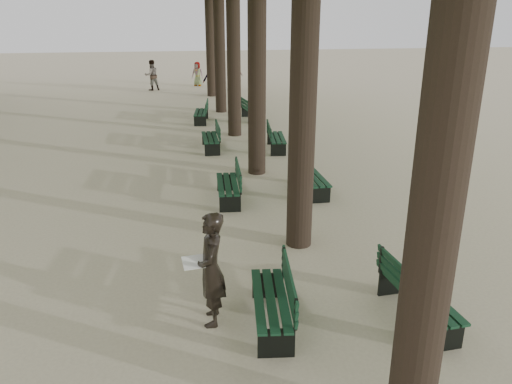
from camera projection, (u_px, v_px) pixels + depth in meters
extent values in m
plane|color=#C3B693|center=(251.00, 338.00, 7.37)|extent=(120.00, 120.00, 0.00)
cylinder|color=#33261C|center=(450.00, 105.00, 4.49)|extent=(0.52, 0.52, 7.50)
cylinder|color=#33261C|center=(304.00, 58.00, 9.13)|extent=(0.52, 0.52, 7.50)
cylinder|color=#33261C|center=(257.00, 43.00, 13.76)|extent=(0.52, 0.52, 7.50)
cylinder|color=#33261C|center=(233.00, 35.00, 18.40)|extent=(0.52, 0.52, 7.50)
cylinder|color=#33261C|center=(219.00, 31.00, 23.03)|extent=(0.52, 0.52, 7.50)
cylinder|color=#33261C|center=(210.00, 28.00, 27.67)|extent=(0.52, 0.52, 7.50)
cube|color=black|center=(270.00, 312.00, 7.63)|extent=(0.73, 1.85, 0.45)
cube|color=black|center=(270.00, 299.00, 7.55)|extent=(0.75, 1.85, 0.04)
cube|color=black|center=(289.00, 283.00, 7.47)|extent=(0.26, 1.79, 0.40)
cube|color=black|center=(228.00, 192.00, 12.70)|extent=(0.64, 1.83, 0.45)
cube|color=black|center=(227.00, 184.00, 12.63)|extent=(0.66, 1.83, 0.04)
cube|color=black|center=(238.00, 173.00, 12.56)|extent=(0.16, 1.80, 0.40)
cube|color=black|center=(210.00, 144.00, 17.43)|extent=(0.55, 1.81, 0.45)
cube|color=black|center=(210.00, 137.00, 17.36)|extent=(0.57, 1.81, 0.04)
cube|color=black|center=(218.00, 130.00, 17.31)|extent=(0.07, 1.80, 0.40)
cube|color=black|center=(201.00, 117.00, 21.85)|extent=(0.75, 1.85, 0.45)
cube|color=black|center=(201.00, 112.00, 21.78)|extent=(0.77, 1.86, 0.04)
cube|color=black|center=(207.00, 106.00, 21.70)|extent=(0.27, 1.79, 0.40)
cube|color=black|center=(418.00, 307.00, 7.75)|extent=(0.63, 1.83, 0.45)
cube|color=black|center=(420.00, 294.00, 7.68)|extent=(0.65, 1.83, 0.04)
cube|color=black|center=(405.00, 281.00, 7.52)|extent=(0.16, 1.80, 0.40)
cube|color=black|center=(312.00, 185.00, 13.28)|extent=(0.52, 1.80, 0.45)
cube|color=black|center=(313.00, 177.00, 13.20)|extent=(0.54, 1.80, 0.04)
cube|color=black|center=(303.00, 167.00, 13.07)|extent=(0.04, 1.80, 0.40)
cube|color=black|center=(277.00, 144.00, 17.44)|extent=(0.74, 1.85, 0.45)
cube|color=black|center=(277.00, 137.00, 17.36)|extent=(0.76, 1.85, 0.04)
cube|color=black|center=(269.00, 130.00, 17.26)|extent=(0.26, 1.79, 0.40)
cube|color=black|center=(252.00, 115.00, 22.34)|extent=(0.71, 1.84, 0.45)
cube|color=black|center=(252.00, 110.00, 22.27)|extent=(0.72, 1.85, 0.04)
cube|color=black|center=(246.00, 104.00, 22.10)|extent=(0.23, 1.79, 0.40)
imported|color=black|center=(211.00, 269.00, 7.48)|extent=(0.43, 0.76, 1.81)
cube|color=white|center=(194.00, 262.00, 7.39)|extent=(0.37, 0.29, 0.12)
imported|color=#262628|center=(235.00, 76.00, 31.46)|extent=(0.97, 0.46, 1.58)
imported|color=#262628|center=(213.00, 77.00, 29.56)|extent=(1.28, 0.67, 1.90)
imported|color=#262628|center=(152.00, 75.00, 30.76)|extent=(0.96, 0.67, 1.83)
imported|color=#262628|center=(198.00, 74.00, 32.73)|extent=(0.81, 0.59, 1.54)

